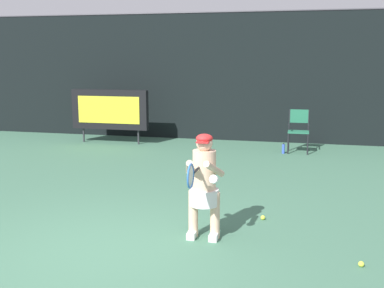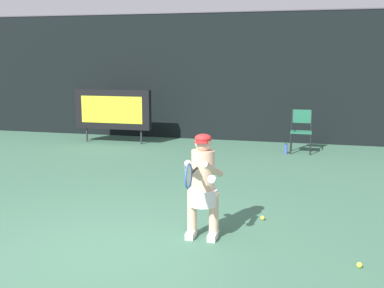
# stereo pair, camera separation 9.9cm
# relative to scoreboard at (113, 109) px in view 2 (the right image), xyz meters

# --- Properties ---
(ground) EXTENTS (18.00, 22.00, 0.03)m
(ground) POSITION_rel_scoreboard_xyz_m (2.91, -7.41, -0.96)
(ground) COLOR #406C53
(backdrop_screen) EXTENTS (18.00, 0.12, 3.66)m
(backdrop_screen) POSITION_rel_scoreboard_xyz_m (2.91, 1.27, 0.86)
(backdrop_screen) COLOR black
(backdrop_screen) RESTS_ON ground
(scoreboard) EXTENTS (2.20, 0.21, 1.50)m
(scoreboard) POSITION_rel_scoreboard_xyz_m (0.00, 0.00, 0.00)
(scoreboard) COLOR black
(scoreboard) RESTS_ON ground
(umpire_chair) EXTENTS (0.52, 0.44, 1.08)m
(umpire_chair) POSITION_rel_scoreboard_xyz_m (5.16, -0.13, -0.33)
(umpire_chair) COLOR black
(umpire_chair) RESTS_ON ground
(water_bottle) EXTENTS (0.07, 0.07, 0.27)m
(water_bottle) POSITION_rel_scoreboard_xyz_m (4.81, -0.39, -0.82)
(water_bottle) COLOR blue
(water_bottle) RESTS_ON ground
(tennis_player) EXTENTS (0.54, 0.62, 1.42)m
(tennis_player) POSITION_rel_scoreboard_xyz_m (4.04, -6.39, -0.19)
(tennis_player) COLOR white
(tennis_player) RESTS_ON ground
(tennis_racket) EXTENTS (0.03, 0.60, 0.31)m
(tennis_racket) POSITION_rel_scoreboard_xyz_m (4.00, -6.96, 0.05)
(tennis_racket) COLOR black
(tennis_ball_loose) EXTENTS (0.07, 0.07, 0.07)m
(tennis_ball_loose) POSITION_rel_scoreboard_xyz_m (6.02, -6.88, -0.91)
(tennis_ball_loose) COLOR #CCDB3D
(tennis_ball_loose) RESTS_ON ground
(tennis_ball_spare) EXTENTS (0.07, 0.07, 0.07)m
(tennis_ball_spare) POSITION_rel_scoreboard_xyz_m (4.76, -5.50, -0.91)
(tennis_ball_spare) COLOR #CCDB3D
(tennis_ball_spare) RESTS_ON ground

